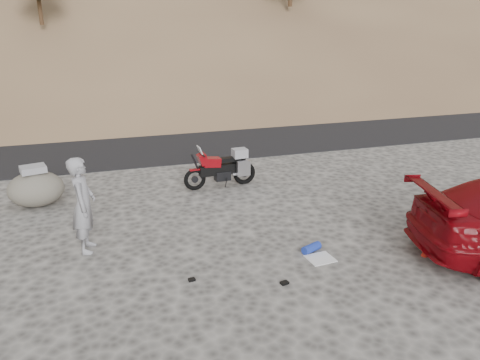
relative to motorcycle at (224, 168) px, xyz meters
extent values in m
plane|color=#44423F|center=(-1.09, -3.10, -0.53)|extent=(140.00, 140.00, 0.00)
cube|color=black|center=(-1.09, 5.90, -0.53)|extent=(120.00, 7.00, 0.05)
cylinder|color=#3B2615|center=(-5.09, 10.90, 4.36)|extent=(0.17, 0.17, 1.40)
torus|color=black|center=(-0.83, -0.06, -0.22)|extent=(0.63, 0.16, 0.62)
cylinder|color=black|center=(-0.83, -0.06, -0.22)|extent=(0.19, 0.07, 0.19)
torus|color=black|center=(0.62, 0.05, -0.22)|extent=(0.67, 0.18, 0.66)
cylinder|color=black|center=(0.62, 0.05, -0.22)|extent=(0.21, 0.09, 0.21)
cylinder|color=black|center=(-0.76, -0.05, 0.13)|extent=(0.36, 0.08, 0.76)
cylinder|color=black|center=(-0.63, -0.04, 0.48)|extent=(0.08, 0.59, 0.04)
cube|color=black|center=(-0.13, -0.01, -0.02)|extent=(1.15, 0.31, 0.28)
cube|color=black|center=(-0.03, 0.00, -0.20)|extent=(0.44, 0.31, 0.26)
cube|color=maroon|center=(-0.35, -0.02, 0.22)|extent=(0.51, 0.32, 0.29)
cube|color=maroon|center=(-0.60, -0.04, 0.33)|extent=(0.31, 0.34, 0.33)
cube|color=silver|center=(-0.67, -0.05, 0.58)|extent=(0.13, 0.29, 0.24)
cube|color=black|center=(0.11, 0.01, 0.24)|extent=(0.53, 0.24, 0.11)
cube|color=black|center=(0.46, 0.04, 0.20)|extent=(0.34, 0.19, 0.09)
cube|color=#B3B3B8|center=(0.52, -0.21, 0.01)|extent=(0.38, 0.14, 0.42)
cube|color=#B3B3B8|center=(0.48, 0.28, 0.01)|extent=(0.38, 0.14, 0.42)
cube|color=#949398|center=(0.48, 0.04, 0.39)|extent=(0.42, 0.35, 0.25)
cube|color=maroon|center=(-0.83, -0.06, 0.06)|extent=(0.29, 0.13, 0.04)
cylinder|color=black|center=(0.02, -0.17, -0.36)|extent=(0.04, 0.20, 0.34)
cylinder|color=#B3B3B8|center=(0.44, -0.10, -0.16)|extent=(0.44, 0.12, 0.12)
imported|color=#949398|center=(-3.66, -2.84, -0.53)|extent=(0.56, 0.78, 1.97)
ellipsoid|color=#57534A|center=(-4.86, 0.05, -0.10)|extent=(1.41, 1.21, 0.88)
cube|color=#949398|center=(-4.86, 0.05, 0.43)|extent=(0.76, 0.65, 0.18)
cube|color=white|center=(0.70, -4.62, -0.53)|extent=(0.55, 0.50, 0.02)
cylinder|color=#1B34A7|center=(0.66, -4.29, -0.45)|extent=(0.46, 0.32, 0.17)
cone|color=red|center=(2.75, -5.13, -0.44)|extent=(0.17, 0.17, 0.19)
cube|color=black|center=(-0.32, -5.25, -0.51)|extent=(0.16, 0.13, 0.04)
cube|color=black|center=(-1.89, -4.65, -0.51)|extent=(0.13, 0.10, 0.04)
camera|label=1|loc=(-3.25, -11.96, 3.97)|focal=35.00mm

